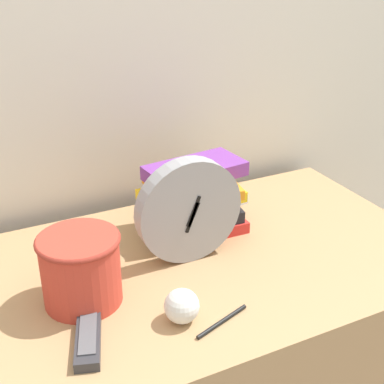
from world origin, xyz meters
The scene contains 8 objects.
wall_back centered at (0.00, 0.72, 1.20)m, with size 6.00×0.04×2.40m.
desk centered at (0.00, 0.32, 0.36)m, with size 1.19×0.65×0.73m.
desk_clock centered at (0.02, 0.34, 0.85)m, with size 0.24×0.04×0.24m.
book_stack centered at (0.10, 0.46, 0.81)m, with size 0.27×0.21×0.17m.
basket centered at (-0.24, 0.30, 0.81)m, with size 0.17×0.17×0.15m.
tv_remote centered at (-0.27, 0.17, 0.74)m, with size 0.09×0.17×0.02m.
crumpled_paper_ball centered at (-0.09, 0.15, 0.76)m, with size 0.07×0.07×0.07m.
pen centered at (-0.02, 0.11, 0.73)m, with size 0.13×0.05×0.01m.
Camera 1 is at (-0.43, -0.59, 1.40)m, focal length 50.00 mm.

